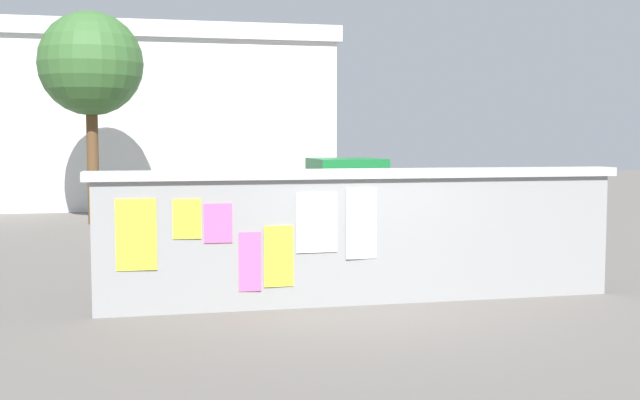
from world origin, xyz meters
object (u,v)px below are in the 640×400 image
auto_rickshaw_truck (398,210)px  bicycle_near (178,240)px  person_walking (200,226)px  tree_roadside (91,65)px  motorcycle (270,250)px

auto_rickshaw_truck → bicycle_near: 4.06m
person_walking → tree_roadside: (-2.03, 9.96, 3.08)m
motorcycle → tree_roadside: tree_roadside is taller
motorcycle → tree_roadside: 10.09m
auto_rickshaw_truck → person_walking: auto_rickshaw_truck is taller
bicycle_near → motorcycle: bearing=-60.0°
motorcycle → person_walking: (-1.16, -1.10, 0.52)m
bicycle_near → tree_roadside: bearing=105.9°
person_walking → bicycle_near: bearing=92.8°
bicycle_near → person_walking: bearing=-87.2°
motorcycle → bicycle_near: bicycle_near is taller
auto_rickshaw_truck → tree_roadside: bearing=128.8°
auto_rickshaw_truck → motorcycle: 3.12m
person_walking → tree_roadside: size_ratio=0.30×
person_walking → tree_roadside: 10.62m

